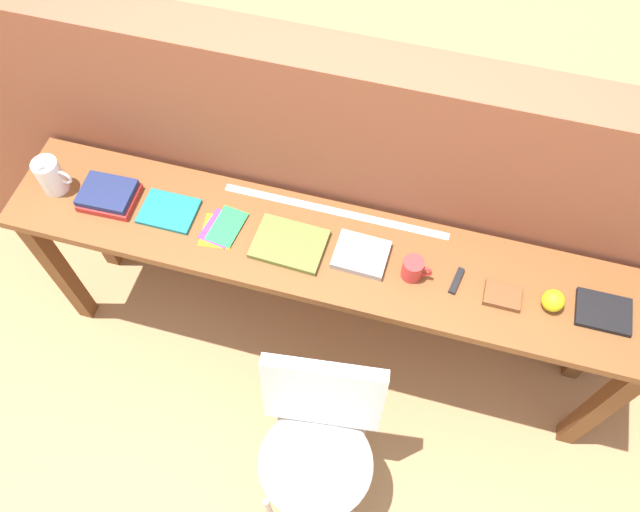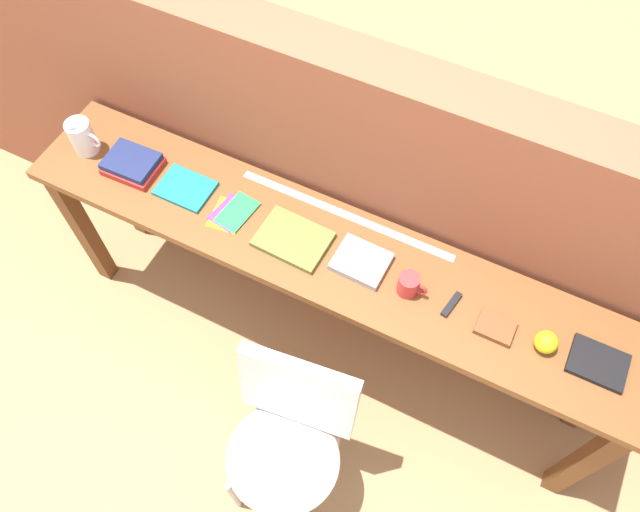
# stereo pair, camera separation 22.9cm
# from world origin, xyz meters

# --- Properties ---
(ground_plane) EXTENTS (40.00, 40.00, 0.00)m
(ground_plane) POSITION_xyz_m (0.00, 0.00, 0.00)
(ground_plane) COLOR tan
(brick_wall_back) EXTENTS (6.00, 0.20, 1.51)m
(brick_wall_back) POSITION_xyz_m (0.00, 0.64, 0.75)
(brick_wall_back) COLOR #935138
(brick_wall_back) RESTS_ON ground
(sideboard) EXTENTS (2.50, 0.44, 0.88)m
(sideboard) POSITION_xyz_m (0.00, 0.30, 0.74)
(sideboard) COLOR brown
(sideboard) RESTS_ON ground
(chair_white_moulded) EXTENTS (0.49, 0.50, 0.89)m
(chair_white_moulded) POSITION_xyz_m (0.14, -0.31, 0.53)
(chair_white_moulded) COLOR silver
(chair_white_moulded) RESTS_ON ground
(pitcher_white) EXTENTS (0.14, 0.10, 0.18)m
(pitcher_white) POSITION_xyz_m (-1.09, 0.29, 0.96)
(pitcher_white) COLOR white
(pitcher_white) RESTS_ON sideboard
(book_stack_leftmost) EXTENTS (0.22, 0.18, 0.05)m
(book_stack_leftmost) POSITION_xyz_m (-0.87, 0.29, 0.91)
(book_stack_leftmost) COLOR red
(book_stack_leftmost) RESTS_ON sideboard
(magazine_cycling) EXTENTS (0.21, 0.16, 0.02)m
(magazine_cycling) POSITION_xyz_m (-0.62, 0.30, 0.89)
(magazine_cycling) COLOR #19757A
(magazine_cycling) RESTS_ON sideboard
(pamphlet_pile_colourful) EXTENTS (0.16, 0.20, 0.01)m
(pamphlet_pile_colourful) POSITION_xyz_m (-0.40, 0.28, 0.88)
(pamphlet_pile_colourful) COLOR yellow
(pamphlet_pile_colourful) RESTS_ON sideboard
(book_open_centre) EXTENTS (0.27, 0.21, 0.02)m
(book_open_centre) POSITION_xyz_m (-0.13, 0.28, 0.89)
(book_open_centre) COLOR olive
(book_open_centre) RESTS_ON sideboard
(book_grey_hardcover) EXTENTS (0.20, 0.17, 0.03)m
(book_grey_hardcover) POSITION_xyz_m (0.14, 0.30, 0.89)
(book_grey_hardcover) COLOR #9E9EA3
(book_grey_hardcover) RESTS_ON sideboard
(mug) EXTENTS (0.11, 0.08, 0.09)m
(mug) POSITION_xyz_m (0.34, 0.27, 0.92)
(mug) COLOR red
(mug) RESTS_ON sideboard
(multitool_folded) EXTENTS (0.04, 0.11, 0.02)m
(multitool_folded) POSITION_xyz_m (0.50, 0.29, 0.89)
(multitool_folded) COLOR black
(multitool_folded) RESTS_ON sideboard
(leather_journal_brown) EXTENTS (0.13, 0.10, 0.02)m
(leather_journal_brown) POSITION_xyz_m (0.67, 0.27, 0.89)
(leather_journal_brown) COLOR brown
(leather_journal_brown) RESTS_ON sideboard
(sports_ball_small) EXTENTS (0.08, 0.08, 0.08)m
(sports_ball_small) POSITION_xyz_m (0.84, 0.28, 0.92)
(sports_ball_small) COLOR yellow
(sports_ball_small) RESTS_ON sideboard
(book_repair_rightmost) EXTENTS (0.19, 0.15, 0.02)m
(book_repair_rightmost) POSITION_xyz_m (1.02, 0.30, 0.89)
(book_repair_rightmost) COLOR black
(book_repair_rightmost) RESTS_ON sideboard
(ruler_metal_back_edge) EXTENTS (0.90, 0.03, 0.00)m
(ruler_metal_back_edge) POSITION_xyz_m (-0.00, 0.47, 0.88)
(ruler_metal_back_edge) COLOR silver
(ruler_metal_back_edge) RESTS_ON sideboard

